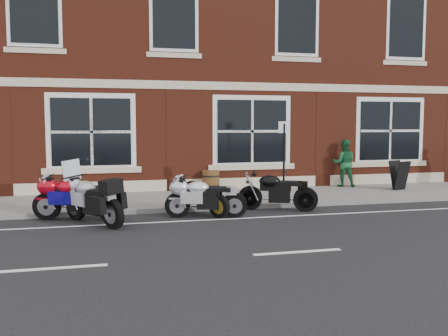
% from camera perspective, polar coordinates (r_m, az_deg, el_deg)
% --- Properties ---
extents(ground, '(80.00, 80.00, 0.00)m').
position_cam_1_polar(ground, '(11.58, 2.71, -5.93)').
color(ground, black).
rests_on(ground, ground).
extents(sidewalk, '(30.00, 3.00, 0.12)m').
position_cam_1_polar(sidewalk, '(14.42, -0.74, -3.50)').
color(sidewalk, slate).
rests_on(sidewalk, ground).
extents(kerb, '(30.00, 0.16, 0.12)m').
position_cam_1_polar(kerb, '(12.91, 0.89, -4.51)').
color(kerb, slate).
rests_on(kerb, ground).
extents(pub_building, '(24.00, 12.00, 12.00)m').
position_cam_1_polar(pub_building, '(21.96, -5.43, 14.99)').
color(pub_building, maroon).
rests_on(pub_building, ground).
extents(moto_touring_silver, '(1.27, 1.85, 1.40)m').
position_cam_1_polar(moto_touring_silver, '(11.42, -14.80, -3.36)').
color(moto_touring_silver, black).
rests_on(moto_touring_silver, ground).
extents(moto_sport_red, '(2.05, 0.71, 0.94)m').
position_cam_1_polar(moto_sport_red, '(11.94, -16.50, -3.16)').
color(moto_sport_red, black).
rests_on(moto_sport_red, ground).
extents(moto_sport_black, '(1.18, 1.55, 0.83)m').
position_cam_1_polar(moto_sport_black, '(12.17, -2.92, -3.13)').
color(moto_sport_black, black).
rests_on(moto_sport_black, ground).
extents(moto_sport_silver, '(1.91, 0.61, 0.87)m').
position_cam_1_polar(moto_sport_silver, '(11.77, -2.27, -3.27)').
color(moto_sport_silver, black).
rests_on(moto_sport_silver, ground).
extents(moto_naked_black, '(1.89, 0.98, 0.91)m').
position_cam_1_polar(moto_naked_black, '(12.78, 5.96, -2.53)').
color(moto_naked_black, black).
rests_on(moto_naked_black, ground).
extents(pedestrian_right, '(0.92, 0.82, 1.57)m').
position_cam_1_polar(pedestrian_right, '(17.07, 13.55, 0.55)').
color(pedestrian_right, '#18562C').
rests_on(pedestrian_right, sidewalk).
extents(a_board_sign, '(0.65, 0.54, 0.93)m').
position_cam_1_polar(a_board_sign, '(16.78, 19.40, -0.78)').
color(a_board_sign, black).
rests_on(a_board_sign, sidewalk).
extents(barrel_planter, '(0.57, 0.57, 0.63)m').
position_cam_1_polar(barrel_planter, '(15.65, -1.52, -1.44)').
color(barrel_planter, '#532D16').
rests_on(barrel_planter, sidewalk).
extents(parking_sign, '(0.30, 0.07, 2.15)m').
position_cam_1_polar(parking_sign, '(13.33, 6.87, 1.40)').
color(parking_sign, black).
rests_on(parking_sign, sidewalk).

